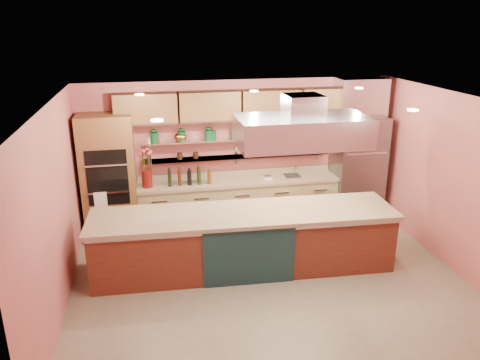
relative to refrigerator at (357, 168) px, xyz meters
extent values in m
cube|color=gray|center=(-2.35, -2.14, -1.06)|extent=(6.00, 5.00, 0.02)
cube|color=black|center=(-2.35, -2.14, 1.75)|extent=(6.00, 5.00, 0.02)
cube|color=#C6615D|center=(-2.35, 0.36, 0.35)|extent=(6.00, 0.04, 2.80)
cube|color=#C6615D|center=(-2.35, -4.64, 0.35)|extent=(6.00, 0.04, 2.80)
cube|color=#C6615D|center=(-5.35, -2.14, 0.35)|extent=(0.04, 5.00, 2.80)
cube|color=#C6615D|center=(0.65, -2.14, 0.35)|extent=(0.04, 5.00, 2.80)
cube|color=brown|center=(-4.80, 0.04, 0.10)|extent=(0.95, 0.64, 2.30)
cube|color=slate|center=(0.00, 0.00, 0.00)|extent=(0.95, 0.72, 2.10)
cube|color=#9F875F|center=(-2.40, 0.06, -0.58)|extent=(3.84, 0.64, 0.93)
cube|color=silver|center=(-2.40, 0.23, 0.30)|extent=(3.60, 0.26, 0.03)
cube|color=silver|center=(-2.40, 0.23, 0.65)|extent=(3.60, 0.26, 0.03)
cube|color=brown|center=(-2.35, 0.18, 1.30)|extent=(4.60, 0.36, 0.55)
cube|color=silver|center=(-1.76, -1.63, 1.20)|extent=(2.00, 1.00, 0.45)
cube|color=#FFE5A5|center=(-2.35, -1.94, 1.72)|extent=(4.00, 2.80, 0.02)
cube|color=maroon|center=(-2.66, -1.63, -0.56)|extent=(4.77, 1.25, 0.99)
cylinder|color=#60100E|center=(-4.13, 0.01, 0.05)|extent=(0.19, 0.19, 0.33)
cube|color=black|center=(-3.35, 0.01, 0.02)|extent=(0.88, 0.56, 0.27)
cube|color=white|center=(-1.84, 0.01, -0.07)|extent=(0.18, 0.15, 0.09)
cylinder|color=silver|center=(-1.27, 0.11, -0.02)|extent=(0.03, 0.03, 0.20)
ellipsoid|color=#B8722A|center=(-3.50, 0.23, 0.74)|extent=(0.22, 0.22, 0.16)
cylinder|color=#0E441E|center=(-2.87, 0.23, 0.75)|extent=(0.17, 0.17, 0.17)
camera|label=1|loc=(-4.06, -8.27, 2.81)|focal=35.00mm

